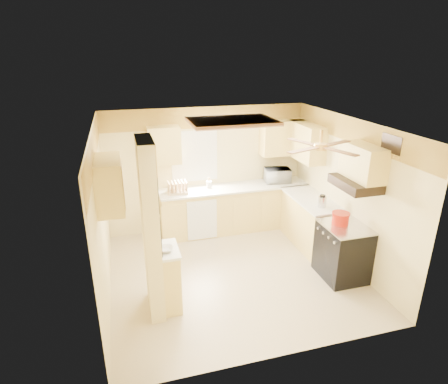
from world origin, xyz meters
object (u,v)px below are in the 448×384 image
object	(u,v)px
microwave	(277,175)
kettle	(322,201)
dutch_oven	(341,218)
bowl	(166,249)
stove	(343,251)

from	to	relation	value
microwave	kettle	bearing A→B (deg)	108.07
dutch_oven	kettle	distance (m)	0.64
microwave	bowl	size ratio (longest dim) A/B	2.45
microwave	dutch_oven	distance (m)	2.09
stove	bowl	xyz separation A→B (m)	(-2.84, -0.05, 0.51)
dutch_oven	kettle	bearing A→B (deg)	87.17
stove	dutch_oven	xyz separation A→B (m)	(-0.04, 0.10, 0.55)
stove	microwave	world-z (taller)	microwave
kettle	microwave	bearing A→B (deg)	98.75
microwave	bowl	world-z (taller)	microwave
dutch_oven	kettle	size ratio (longest dim) A/B	1.28
stove	microwave	xyz separation A→B (m)	(-0.23, 2.18, 0.62)
microwave	bowl	xyz separation A→B (m)	(-2.61, -2.23, -0.12)
bowl	dutch_oven	xyz separation A→B (m)	(2.80, 0.15, 0.05)
microwave	kettle	distance (m)	1.46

